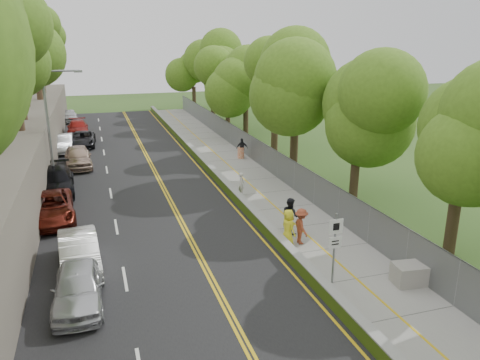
% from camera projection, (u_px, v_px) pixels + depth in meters
% --- Properties ---
extents(ground, '(140.00, 140.00, 0.00)m').
position_uv_depth(ground, '(281.00, 257.00, 22.02)').
color(ground, '#33511E').
rests_on(ground, ground).
extents(road, '(11.20, 66.00, 0.04)m').
position_uv_depth(road, '(134.00, 179.00, 34.12)').
color(road, black).
rests_on(road, ground).
extents(sidewalk, '(4.20, 66.00, 0.05)m').
position_uv_depth(sidewalk, '(238.00, 170.00, 36.42)').
color(sidewalk, gray).
rests_on(sidewalk, ground).
extents(jersey_barrier, '(0.42, 66.00, 0.60)m').
position_uv_depth(jersey_barrier, '(209.00, 169.00, 35.67)').
color(jersey_barrier, '#80CD12').
rests_on(jersey_barrier, ground).
extents(rock_embankment, '(5.00, 66.00, 4.00)m').
position_uv_depth(rock_embankment, '(9.00, 161.00, 31.19)').
color(rock_embankment, '#595147').
rests_on(rock_embankment, ground).
extents(chainlink_fence, '(0.04, 66.00, 2.00)m').
position_uv_depth(chainlink_fence, '(263.00, 155.00, 36.74)').
color(chainlink_fence, slate).
rests_on(chainlink_fence, ground).
extents(trees_fenceside, '(7.00, 66.00, 14.00)m').
position_uv_depth(trees_fenceside, '(293.00, 77.00, 35.67)').
color(trees_fenceside, '#598922').
rests_on(trees_fenceside, ground).
extents(streetlight, '(2.52, 0.22, 8.00)m').
position_uv_depth(streetlight, '(52.00, 122.00, 30.39)').
color(streetlight, gray).
rests_on(streetlight, ground).
extents(signpost, '(0.62, 0.09, 3.10)m').
position_uv_depth(signpost, '(335.00, 241.00, 19.00)').
color(signpost, gray).
rests_on(signpost, sidewalk).
extents(construction_barrel, '(0.56, 0.56, 0.92)m').
position_uv_depth(construction_barrel, '(241.00, 153.00, 39.61)').
color(construction_barrel, '#DE3D00').
rests_on(construction_barrel, sidewalk).
extents(concrete_block, '(1.39, 1.11, 0.86)m').
position_uv_depth(concrete_block, '(409.00, 274.00, 19.41)').
color(concrete_block, gray).
rests_on(concrete_block, sidewalk).
extents(car_0, '(2.00, 4.63, 1.56)m').
position_uv_depth(car_0, '(78.00, 286.00, 17.81)').
color(car_0, silver).
rests_on(car_0, road).
extents(car_1, '(1.95, 4.77, 1.54)m').
position_uv_depth(car_1, '(79.00, 252.00, 20.60)').
color(car_1, white).
rests_on(car_1, road).
extents(car_2, '(2.92, 5.62, 1.51)m').
position_uv_depth(car_2, '(50.00, 207.00, 26.09)').
color(car_2, '#5F1A10').
rests_on(car_2, road).
extents(car_3, '(2.56, 5.78, 1.65)m').
position_uv_depth(car_3, '(55.00, 181.00, 30.60)').
color(car_3, black).
rests_on(car_3, road).
extents(car_4, '(2.25, 5.02, 1.68)m').
position_uv_depth(car_4, '(78.00, 157.00, 36.80)').
color(car_4, tan).
rests_on(car_4, road).
extents(car_5, '(1.64, 4.65, 1.53)m').
position_uv_depth(car_5, '(63.00, 143.00, 41.87)').
color(car_5, silver).
rests_on(car_5, road).
extents(car_6, '(2.50, 5.06, 1.38)m').
position_uv_depth(car_6, '(82.00, 139.00, 43.87)').
color(car_6, black).
rests_on(car_6, road).
extents(car_7, '(2.16, 5.11, 1.47)m').
position_uv_depth(car_7, '(78.00, 128.00, 49.17)').
color(car_7, maroon).
rests_on(car_7, road).
extents(car_8, '(2.02, 4.43, 1.47)m').
position_uv_depth(car_8, '(70.00, 116.00, 56.76)').
color(car_8, silver).
rests_on(car_8, road).
extents(painter_0, '(0.77, 1.01, 1.86)m').
position_uv_depth(painter_0, '(288.00, 228.00, 22.86)').
color(painter_0, yellow).
rests_on(painter_0, sidewalk).
extents(painter_1, '(0.49, 0.64, 1.58)m').
position_uv_depth(painter_1, '(242.00, 184.00, 30.06)').
color(painter_1, silver).
rests_on(painter_1, sidewalk).
extents(painter_2, '(0.94, 1.09, 1.92)m').
position_uv_depth(painter_2, '(290.00, 215.00, 24.32)').
color(painter_2, black).
rests_on(painter_2, sidewalk).
extents(painter_3, '(0.71, 1.19, 1.82)m').
position_uv_depth(painter_3, '(301.00, 226.00, 23.07)').
color(painter_3, '#9A4229').
rests_on(painter_3, sidewalk).
extents(person_far, '(1.04, 0.58, 1.68)m').
position_uv_depth(person_far, '(242.00, 148.00, 39.62)').
color(person_far, black).
rests_on(person_far, sidewalk).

